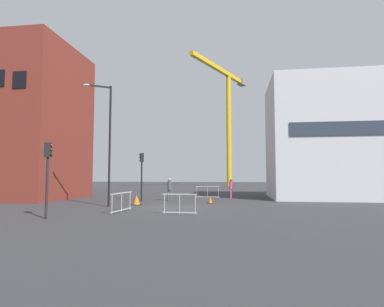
{
  "coord_description": "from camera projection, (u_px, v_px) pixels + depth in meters",
  "views": [
    {
      "loc": [
        3.69,
        -19.52,
        2.02
      ],
      "look_at": [
        0.0,
        7.06,
        3.93
      ],
      "focal_mm": 29.14,
      "sensor_mm": 36.0,
      "label": 1
    }
  ],
  "objects": [
    {
      "name": "brick_building",
      "position": [
        24.0,
        123.0,
        27.71
      ],
      "size": [
        8.99,
        8.7,
        13.38
      ],
      "color": "maroon",
      "rests_on": "ground"
    },
    {
      "name": "traffic_light_crosswalk",
      "position": [
        142.0,
        169.0,
        24.63
      ],
      "size": [
        0.39,
        0.35,
        3.82
      ],
      "color": "black",
      "rests_on": "ground"
    },
    {
      "name": "office_block",
      "position": [
        349.0,
        139.0,
        27.58
      ],
      "size": [
        13.75,
        7.84,
        10.5
      ],
      "color": "silver",
      "rests_on": "ground"
    },
    {
      "name": "traffic_cone_by_barrier",
      "position": [
        210.0,
        200.0,
        22.87
      ],
      "size": [
        0.46,
        0.46,
        0.46
      ],
      "color": "black",
      "rests_on": "ground"
    },
    {
      "name": "traffic_cone_on_verge",
      "position": [
        137.0,
        200.0,
        21.67
      ],
      "size": [
        0.66,
        0.66,
        0.67
      ],
      "color": "black",
      "rests_on": "ground"
    },
    {
      "name": "traffic_light_corner",
      "position": [
        48.0,
        167.0,
        14.81
      ],
      "size": [
        0.37,
        0.25,
        3.61
      ],
      "color": "#232326",
      "rests_on": "ground"
    },
    {
      "name": "safety_barrier_mid_span",
      "position": [
        180.0,
        204.0,
        16.29
      ],
      "size": [
        1.84,
        0.16,
        1.08
      ],
      "color": "#B2B5BA",
      "rests_on": "ground"
    },
    {
      "name": "pedestrian_walking",
      "position": [
        231.0,
        187.0,
        28.0
      ],
      "size": [
        0.34,
        0.34,
        1.7
      ],
      "color": "#D14C8C",
      "rests_on": "ground"
    },
    {
      "name": "pedestrian_waiting",
      "position": [
        170.0,
        187.0,
        25.19
      ],
      "size": [
        0.34,
        0.34,
        1.84
      ],
      "color": "#4C4C51",
      "rests_on": "ground"
    },
    {
      "name": "construction_crane",
      "position": [
        227.0,
        107.0,
        57.85
      ],
      "size": [
        9.28,
        18.07,
        21.59
      ],
      "color": "gold",
      "rests_on": "ground"
    },
    {
      "name": "safety_barrier_right_run",
      "position": [
        122.0,
        202.0,
        17.42
      ],
      "size": [
        0.29,
        2.49,
        1.08
      ],
      "color": "#B2B5BA",
      "rests_on": "ground"
    },
    {
      "name": "safety_barrier_left_run",
      "position": [
        208.0,
        192.0,
        28.25
      ],
      "size": [
        2.15,
        0.35,
        1.08
      ],
      "color": "#9EA0A5",
      "rests_on": "ground"
    },
    {
      "name": "ground",
      "position": [
        177.0,
        208.0,
        19.65
      ],
      "size": [
        160.0,
        160.0,
        0.0
      ],
      "primitive_type": "plane",
      "color": "#333335"
    },
    {
      "name": "streetlamp_tall",
      "position": [
        107.0,
        135.0,
        20.6
      ],
      "size": [
        1.61,
        1.03,
        8.03
      ],
      "color": "black",
      "rests_on": "ground"
    }
  ]
}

